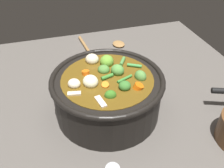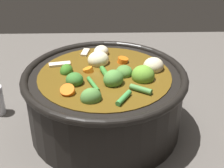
# 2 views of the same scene
# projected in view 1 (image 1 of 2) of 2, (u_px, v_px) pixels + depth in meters

# --- Properties ---
(ground_plane) EXTENTS (1.10, 1.10, 0.00)m
(ground_plane) POSITION_uv_depth(u_px,v_px,m) (108.00, 111.00, 0.77)
(ground_plane) COLOR #514C47
(cooking_pot) EXTENTS (0.32, 0.32, 0.15)m
(cooking_pot) POSITION_uv_depth(u_px,v_px,m) (107.00, 94.00, 0.73)
(cooking_pot) COLOR black
(cooking_pot) RESTS_ON ground_plane
(wooden_spoon) EXTENTS (0.19, 0.25, 0.01)m
(wooden_spoon) POSITION_uv_depth(u_px,v_px,m) (104.00, 47.00, 1.08)
(wooden_spoon) COLOR olive
(wooden_spoon) RESTS_ON ground_plane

